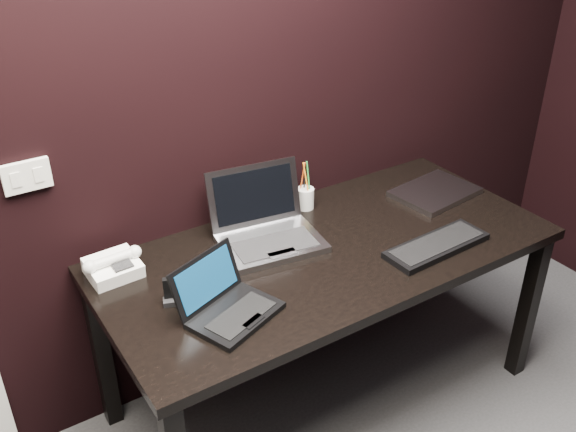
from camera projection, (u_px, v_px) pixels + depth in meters
wall_back at (197, 86)px, 2.25m from camera, size 4.00×0.00×4.00m
wall_switch at (27, 176)px, 2.04m from camera, size 0.15×0.02×0.10m
desk at (328, 265)px, 2.42m from camera, size 1.70×0.80×0.74m
netbook at (227, 304)px, 2.02m from camera, size 0.34×0.33×0.18m
silver_laptop at (267, 230)px, 2.40m from camera, size 0.41×0.38×0.25m
ext_keyboard at (437, 245)px, 2.37m from camera, size 0.43×0.16×0.03m
closed_laptop at (435, 192)px, 2.74m from camera, size 0.37×0.29×0.02m
desk_phone at (113, 267)px, 2.20m from camera, size 0.21×0.16×0.10m
mobile_phone at (171, 294)px, 2.07m from camera, size 0.06×0.06×0.09m
pen_cup at (305, 197)px, 2.62m from camera, size 0.07×0.07×0.21m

